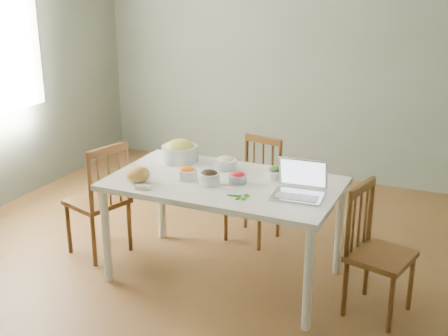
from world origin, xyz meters
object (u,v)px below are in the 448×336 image
at_px(chair_right, 381,253).
at_px(bread_boule, 138,174).
at_px(laptop, 298,181).
at_px(dining_table, 224,230).
at_px(chair_far, 252,191).
at_px(bowl_squash, 180,151).
at_px(chair_left, 97,198).

relative_size(chair_right, bread_boule, 5.32).
relative_size(chair_right, laptop, 2.66).
height_order(dining_table, laptop, laptop).
height_order(chair_far, bread_boule, bread_boule).
height_order(chair_far, chair_right, chair_right).
bearing_deg(bowl_squash, chair_far, 43.30).
relative_size(chair_far, bowl_squash, 3.03).
distance_m(bowl_squash, laptop, 1.15).
relative_size(bread_boule, bowl_squash, 0.58).
height_order(dining_table, bread_boule, bread_boule).
distance_m(dining_table, laptop, 0.77).
height_order(bread_boule, bowl_squash, bowl_squash).
bearing_deg(chair_far, dining_table, -75.73).
bearing_deg(dining_table, bowl_squash, 151.38).
relative_size(dining_table, chair_left, 1.75).
height_order(dining_table, bowl_squash, bowl_squash).
height_order(chair_left, bowl_squash, same).
bearing_deg(bread_boule, laptop, 8.73).
height_order(dining_table, chair_right, chair_right).
bearing_deg(chair_left, chair_far, 142.77).
bearing_deg(chair_left, bowl_squash, 135.29).
distance_m(chair_right, bread_boule, 1.78).
bearing_deg(chair_right, chair_far, 72.23).
distance_m(chair_right, laptop, 0.73).
bearing_deg(chair_left, laptop, 106.06).
xyz_separation_m(chair_far, bread_boule, (-0.51, -0.96, 0.40)).
bearing_deg(bread_boule, chair_left, 157.99).
xyz_separation_m(bread_boule, laptop, (1.14, 0.18, 0.06)).
bearing_deg(laptop, bread_boule, -175.76).
xyz_separation_m(chair_far, chair_left, (-1.06, -0.74, 0.03)).
height_order(chair_far, laptop, laptop).
bearing_deg(chair_right, chair_left, 103.71).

